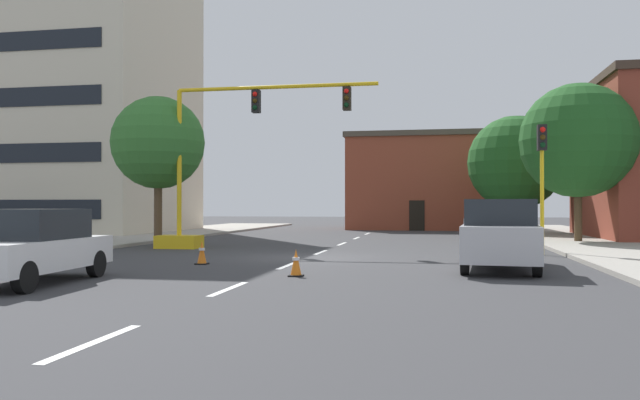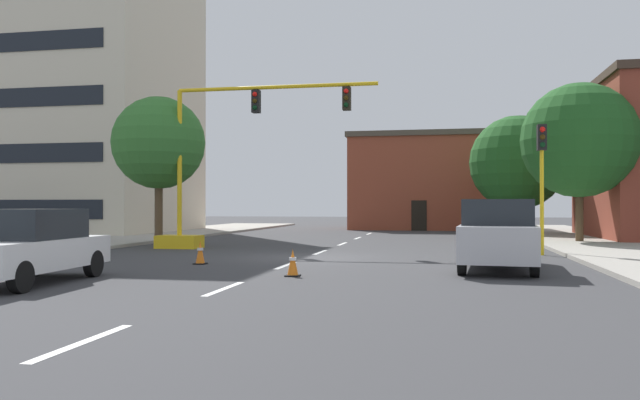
{
  "view_description": "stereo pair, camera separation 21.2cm",
  "coord_description": "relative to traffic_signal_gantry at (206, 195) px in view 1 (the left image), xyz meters",
  "views": [
    {
      "loc": [
        4.5,
        -21.71,
        1.82
      ],
      "look_at": [
        -0.45,
        4.73,
        2.06
      ],
      "focal_mm": 35.54,
      "sensor_mm": 36.0,
      "label": 1
    },
    {
      "loc": [
        4.71,
        -21.67,
        1.82
      ],
      "look_at": [
        -0.45,
        4.73,
        2.06
      ],
      "focal_mm": 35.54,
      "sensor_mm": 36.0,
      "label": 2
    }
  ],
  "objects": [
    {
      "name": "ground_plane",
      "position": [
        5.16,
        -3.73,
        -2.27
      ],
      "size": [
        160.0,
        160.0,
        0.0
      ],
      "primitive_type": "plane",
      "color": "#38383A"
    },
    {
      "name": "sidewalk_left",
      "position": [
        -6.77,
        4.27,
        -2.2
      ],
      "size": [
        6.0,
        56.0,
        0.14
      ],
      "primitive_type": "cube",
      "color": "#9E998E",
      "rests_on": "ground_plane"
    },
    {
      "name": "sidewalk_right",
      "position": [
        17.09,
        4.27,
        -2.2
      ],
      "size": [
        6.0,
        56.0,
        0.14
      ],
      "primitive_type": "cube",
      "color": "#9E998E",
      "rests_on": "ground_plane"
    },
    {
      "name": "lane_stripe_seg_0",
      "position": [
        5.16,
        -17.73,
        -2.26
      ],
      "size": [
        0.16,
        2.4,
        0.01
      ],
      "primitive_type": "cube",
      "color": "silver",
      "rests_on": "ground_plane"
    },
    {
      "name": "lane_stripe_seg_1",
      "position": [
        5.16,
        -12.23,
        -2.26
      ],
      "size": [
        0.16,
        2.4,
        0.01
      ],
      "primitive_type": "cube",
      "color": "silver",
      "rests_on": "ground_plane"
    },
    {
      "name": "lane_stripe_seg_2",
      "position": [
        5.16,
        -6.73,
        -2.26
      ],
      "size": [
        0.16,
        2.4,
        0.01
      ],
      "primitive_type": "cube",
      "color": "silver",
      "rests_on": "ground_plane"
    },
    {
      "name": "lane_stripe_seg_3",
      "position": [
        5.16,
        -1.23,
        -2.26
      ],
      "size": [
        0.16,
        2.4,
        0.01
      ],
      "primitive_type": "cube",
      "color": "silver",
      "rests_on": "ground_plane"
    },
    {
      "name": "lane_stripe_seg_4",
      "position": [
        5.16,
        4.27,
        -2.26
      ],
      "size": [
        0.16,
        2.4,
        0.01
      ],
      "primitive_type": "cube",
      "color": "silver",
      "rests_on": "ground_plane"
    },
    {
      "name": "lane_stripe_seg_5",
      "position": [
        5.16,
        9.77,
        -2.26
      ],
      "size": [
        0.16,
        2.4,
        0.01
      ],
      "primitive_type": "cube",
      "color": "silver",
      "rests_on": "ground_plane"
    },
    {
      "name": "lane_stripe_seg_6",
      "position": [
        5.16,
        15.27,
        -2.26
      ],
      "size": [
        0.16,
        2.4,
        0.01
      ],
      "primitive_type": "cube",
      "color": "silver",
      "rests_on": "ground_plane"
    },
    {
      "name": "building_tall_left",
      "position": [
        -14.71,
        13.1,
        9.15
      ],
      "size": [
        14.73,
        12.64,
        22.82
      ],
      "color": "beige",
      "rests_on": "ground_plane"
    },
    {
      "name": "building_brick_center",
      "position": [
        8.14,
        24.64,
        1.41
      ],
      "size": [
        10.84,
        7.76,
        7.32
      ],
      "color": "brown",
      "rests_on": "ground_plane"
    },
    {
      "name": "traffic_signal_gantry",
      "position": [
        0.0,
        0.0,
        0.0
      ],
      "size": [
        9.42,
        1.2,
        6.83
      ],
      "color": "yellow",
      "rests_on": "ground_plane"
    },
    {
      "name": "traffic_light_pole_right",
      "position": [
        13.42,
        -1.08,
        1.26
      ],
      "size": [
        0.32,
        0.47,
        4.8
      ],
      "color": "yellow",
      "rests_on": "ground_plane"
    },
    {
      "name": "tree_right_far",
      "position": [
        14.44,
        15.94,
        2.25
      ],
      "size": [
        5.92,
        5.92,
        7.49
      ],
      "color": "#4C3823",
      "rests_on": "ground_plane"
    },
    {
      "name": "tree_right_mid",
      "position": [
        16.2,
        6.34,
        2.65
      ],
      "size": [
        5.43,
        5.43,
        7.64
      ],
      "color": "#4C3823",
      "rests_on": "ground_plane"
    },
    {
      "name": "tree_left_near",
      "position": [
        -2.7,
        1.1,
        2.36
      ],
      "size": [
        4.15,
        4.15,
        6.72
      ],
      "color": "brown",
      "rests_on": "ground_plane"
    },
    {
      "name": "pickup_truck_silver",
      "position": [
        11.38,
        -6.75,
        -1.29
      ],
      "size": [
        2.43,
        5.54,
        1.99
      ],
      "color": "#BCBCC1",
      "rests_on": "ground_plane"
    },
    {
      "name": "sedan_white_near_left",
      "position": [
        0.35,
        -12.2,
        -1.38
      ],
      "size": [
        2.08,
        4.59,
        1.74
      ],
      "color": "white",
      "rests_on": "ground_plane"
    },
    {
      "name": "traffic_cone_roadside_a",
      "position": [
        2.46,
        -6.86,
        -1.9
      ],
      "size": [
        0.36,
        0.36,
        0.73
      ],
      "color": "black",
      "rests_on": "ground_plane"
    },
    {
      "name": "traffic_cone_roadside_b",
      "position": [
        6.06,
        -9.57,
        -1.92
      ],
      "size": [
        0.36,
        0.36,
        0.7
      ],
      "color": "black",
      "rests_on": "ground_plane"
    }
  ]
}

